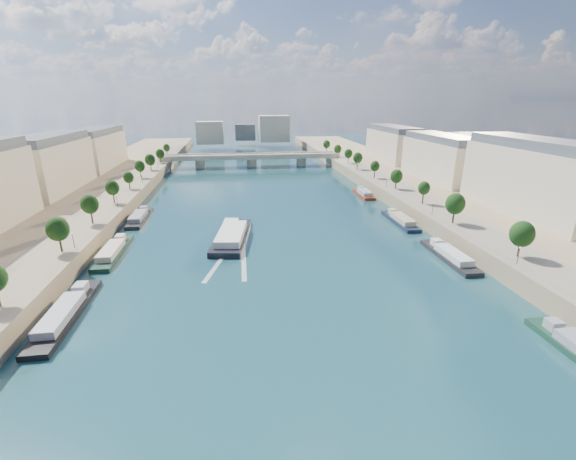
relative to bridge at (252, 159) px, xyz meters
name	(u,v)px	position (x,y,z in m)	size (l,w,h in m)	color
ground	(269,222)	(0.00, -117.68, -5.08)	(700.00, 700.00, 0.00)	#0B2933
quay_left	(48,224)	(-72.00, -117.68, -2.58)	(44.00, 520.00, 5.00)	#9E8460
quay_right	(460,208)	(72.00, -117.68, -2.58)	(44.00, 520.00, 5.00)	#9E8460
pave_left	(95,215)	(-57.00, -117.68, -0.03)	(14.00, 520.00, 0.10)	gray
pave_right	(423,203)	(57.00, -117.68, -0.03)	(14.00, 520.00, 0.10)	gray
trees_left	(101,197)	(-55.00, -115.68, 5.39)	(4.80, 268.80, 8.26)	#382B1E
trees_right	(408,183)	(55.00, -107.68, 5.39)	(4.80, 268.80, 8.26)	#382B1E
lamps_left	(98,215)	(-52.50, -127.68, 2.70)	(0.36, 200.36, 4.28)	black
lamps_right	(407,193)	(52.50, -112.68, 2.70)	(0.36, 200.36, 4.28)	black
buildings_left	(14,176)	(-85.00, -105.68, 11.37)	(16.00, 226.00, 23.20)	beige
buildings_right	(479,164)	(85.00, -105.68, 11.37)	(16.00, 226.00, 23.20)	beige
skyline	(249,130)	(3.19, 101.85, 9.57)	(79.00, 42.00, 22.00)	beige
bridge	(252,159)	(0.00, 0.00, 0.00)	(112.00, 12.00, 8.15)	#C1B79E
tour_barge	(231,236)	(-12.89, -133.35, -3.84)	(13.14, 32.08, 4.23)	black
wake	(232,261)	(-12.89, -149.87, -5.06)	(11.17, 26.02, 0.04)	silver
moored_barges_left	(79,296)	(-45.50, -166.73, -4.24)	(5.00, 154.85, 3.60)	#1B263B
moored_barges_right	(461,265)	(45.50, -162.58, -4.24)	(5.00, 164.65, 3.60)	black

